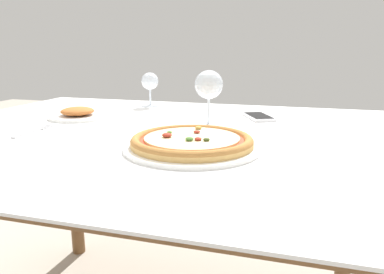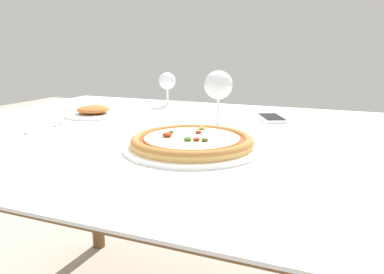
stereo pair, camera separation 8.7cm
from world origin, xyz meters
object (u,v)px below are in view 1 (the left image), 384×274
object	(u,v)px
pizza_plate	(192,142)
wine_glass_far_left	(150,83)
dining_table	(155,156)
side_plate	(78,114)
cell_phone	(258,117)
fork	(35,131)
wine_glass_far_right	(209,86)

from	to	relation	value
pizza_plate	wine_glass_far_left	world-z (taller)	wine_glass_far_left
dining_table	side_plate	world-z (taller)	side_plate
wine_glass_far_left	cell_phone	size ratio (longest dim) A/B	0.85
dining_table	fork	xyz separation A→B (m)	(-0.32, -0.10, 0.08)
wine_glass_far_left	side_plate	bearing A→B (deg)	-112.49
wine_glass_far_right	pizza_plate	bearing A→B (deg)	-83.95
wine_glass_far_left	cell_phone	distance (m)	0.49
wine_glass_far_right	dining_table	bearing A→B (deg)	-136.76
wine_glass_far_left	wine_glass_far_right	world-z (taller)	wine_glass_far_right
fork	wine_glass_far_right	distance (m)	0.52
cell_phone	side_plate	distance (m)	0.61
cell_phone	side_plate	size ratio (longest dim) A/B	0.84
dining_table	cell_phone	size ratio (longest dim) A/B	8.92
fork	side_plate	xyz separation A→B (m)	(-0.00, 0.22, 0.01)
dining_table	wine_glass_far_left	world-z (taller)	wine_glass_far_left
fork	wine_glass_far_right	world-z (taller)	wine_glass_far_right
wine_glass_far_right	wine_glass_far_left	bearing A→B (deg)	135.83
fork	side_plate	bearing A→B (deg)	90.26
side_plate	wine_glass_far_left	bearing A→B (deg)	67.51
pizza_plate	wine_glass_far_right	bearing A→B (deg)	96.05
wine_glass_far_left	cell_phone	world-z (taller)	wine_glass_far_left
fork	cell_phone	distance (m)	0.71
pizza_plate	side_plate	bearing A→B (deg)	150.39
dining_table	wine_glass_far_left	size ratio (longest dim) A/B	10.47
dining_table	wine_glass_far_right	distance (m)	0.27
pizza_plate	side_plate	world-z (taller)	pizza_plate
pizza_plate	wine_glass_far_right	size ratio (longest dim) A/B	1.91
wine_glass_far_left	side_plate	size ratio (longest dim) A/B	0.71
wine_glass_far_right	side_plate	size ratio (longest dim) A/B	0.88
dining_table	wine_glass_far_right	xyz separation A→B (m)	(0.13, 0.12, 0.20)
dining_table	cell_phone	distance (m)	0.40
wine_glass_far_right	cell_phone	size ratio (longest dim) A/B	1.05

